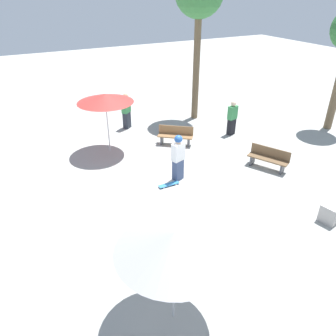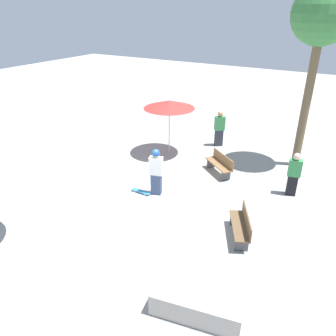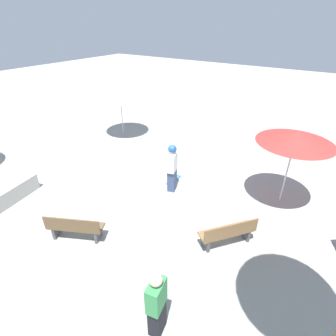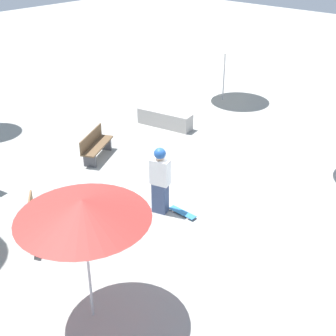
# 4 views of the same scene
# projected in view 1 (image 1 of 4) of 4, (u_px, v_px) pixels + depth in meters

# --- Properties ---
(ground_plane) EXTENTS (60.00, 60.00, 0.00)m
(ground_plane) POSITION_uv_depth(u_px,v_px,m) (191.00, 185.00, 12.14)
(ground_plane) COLOR #9E9E99
(skater_main) EXTENTS (0.39, 0.54, 1.82)m
(skater_main) POSITION_uv_depth(u_px,v_px,m) (178.00, 156.00, 12.03)
(skater_main) COLOR #38476B
(skater_main) RESTS_ON ground_plane
(skateboard) EXTENTS (0.20, 0.80, 0.07)m
(skateboard) POSITION_uv_depth(u_px,v_px,m) (169.00, 184.00, 12.07)
(skateboard) COLOR teal
(skateboard) RESTS_ON ground_plane
(bench_near) EXTENTS (1.33, 1.53, 0.85)m
(bench_near) POSITION_uv_depth(u_px,v_px,m) (175.00, 136.00, 15.01)
(bench_near) COLOR #47474C
(bench_near) RESTS_ON ground_plane
(bench_far) EXTENTS (1.63, 1.11, 0.85)m
(bench_far) POSITION_uv_depth(u_px,v_px,m) (268.00, 158.00, 13.06)
(bench_far) COLOR #47474C
(bench_far) RESTS_ON ground_plane
(shade_umbrella_grey) EXTENTS (2.39, 2.39, 2.43)m
(shade_umbrella_grey) POSITION_uv_depth(u_px,v_px,m) (174.00, 242.00, 6.29)
(shade_umbrella_grey) COLOR #B7B7BC
(shade_umbrella_grey) RESTS_ON ground_plane
(shade_umbrella_red) EXTENTS (2.35, 2.35, 2.59)m
(shade_umbrella_red) POSITION_uv_depth(u_px,v_px,m) (105.00, 98.00, 13.43)
(shade_umbrella_red) COLOR #B7B7BC
(shade_umbrella_red) RESTS_ON ground_plane
(bystander_watching) EXTENTS (0.52, 0.55, 1.79)m
(bystander_watching) POSITION_uv_depth(u_px,v_px,m) (126.00, 111.00, 16.49)
(bystander_watching) COLOR #282D38
(bystander_watching) RESTS_ON ground_plane
(bystander_far) EXTENTS (0.34, 0.50, 1.69)m
(bystander_far) POSITION_uv_depth(u_px,v_px,m) (232.00, 118.00, 15.81)
(bystander_far) COLOR black
(bystander_far) RESTS_ON ground_plane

